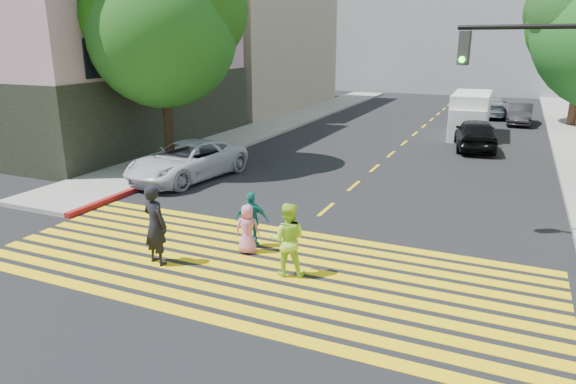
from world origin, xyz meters
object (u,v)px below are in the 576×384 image
Objects in this scene: dark_car_parked at (520,114)px; white_van at (470,116)px; tree_left at (164,24)px; traffic_signal at (576,103)px; pedestrian_man at (155,225)px; pedestrian_woman at (288,240)px; dark_car_near at (475,134)px; white_sedan at (187,161)px; silver_car at (491,107)px; pedestrian_extra at (252,220)px; pedestrian_child at (248,229)px.

white_van is at bearing -112.52° from dark_car_parked.
tree_left reaches higher than traffic_signal.
traffic_signal is (3.56, -16.43, 2.67)m from white_van.
tree_left is 11.15m from pedestrian_man.
dark_car_near is (2.69, 16.61, -0.09)m from pedestrian_woman.
white_sedan is 1.15× the size of dark_car_near.
white_sedan is at bearing 62.06° from silver_car.
pedestrian_man is at bearing 62.17° from dark_car_near.
white_van reaches higher than pedestrian_extra.
pedestrian_man is 0.39× the size of white_van.
pedestrian_woman reaches higher than pedestrian_child.
tree_left is 4.36× the size of pedestrian_man.
white_van is (9.06, 13.98, 0.41)m from white_sedan.
dark_car_near is 9.65m from dark_car_parked.
pedestrian_woman is 7.37m from traffic_signal.
pedestrian_extra is at bearing -92.53° from pedestrian_child.
dark_car_near reaches higher than pedestrian_extra.
tree_left reaches higher than white_van.
pedestrian_man is at bearing 74.07° from silver_car.
white_sedan is 1.06× the size of silver_car.
pedestrian_woman is 9.33m from white_sedan.
dark_car_near is 1.14× the size of dark_car_parked.
pedestrian_child is at bearing -44.44° from pedestrian_woman.
pedestrian_woman is 1.90m from pedestrian_extra.
dark_car_parked reaches higher than pedestrian_child.
pedestrian_extra is at bearing -152.50° from traffic_signal.
pedestrian_extra is at bearing -116.06° from pedestrian_man.
white_sedan is (-5.55, 5.41, 0.08)m from pedestrian_child.
pedestrian_extra is 0.25× the size of traffic_signal.
pedestrian_child is at bearing -149.60° from traffic_signal.
white_van is (5.19, 20.86, 0.15)m from pedestrian_man.
dark_car_near is 0.93× the size of silver_car.
tree_left is at bearing 149.05° from white_sedan.
silver_car is (9.73, 22.68, -0.01)m from white_sedan.
silver_car is 3.38m from dark_car_parked.
pedestrian_man is 21.50m from white_van.
tree_left is 6.75× the size of pedestrian_child.
pedestrian_extra is 0.29× the size of white_sedan.
dark_car_near reaches higher than dark_car_parked.
white_sedan reaches higher than silver_car.
white_van is (2.07, 20.15, 0.27)m from pedestrian_woman.
traffic_signal is at bearing 91.85° from silver_car.
traffic_signal is at bearing -173.26° from pedestrian_extra.
tree_left is at bearing -54.96° from pedestrian_extra.
pedestrian_woman is 0.34× the size of white_van.
dark_car_parked is at bearing -116.98° from pedestrian_extra.
pedestrian_woman is (3.12, 0.71, -0.12)m from pedestrian_man.
white_sedan is 16.67m from white_van.
pedestrian_child is at bearing 88.18° from pedestrian_extra.
silver_car is at bearing 104.22° from traffic_signal.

